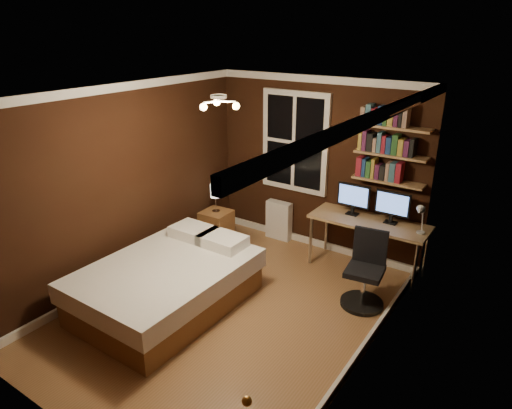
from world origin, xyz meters
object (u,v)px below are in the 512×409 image
Objects in this scene: desk at (369,225)px; desk_lamp at (421,219)px; nightstand at (217,227)px; monitor_right at (392,208)px; bed at (168,283)px; radiator at (279,220)px; office_chair at (365,278)px; monitor_left at (353,199)px; bedside_lamp at (216,198)px.

desk is 3.51× the size of desk_lamp.
monitor_right is at bearing 10.35° from nightstand.
nightstand is 2.61m from monitor_right.
radiator is (0.12, 2.30, 0.01)m from bed.
office_chair is at bearing 35.56° from bed.
office_chair is at bearing -9.29° from nightstand.
office_chair is (0.28, -0.78, -0.33)m from desk.
radiator is 2.03m from office_chair.
monitor_left is 1.02× the size of desk_lamp.
desk_lamp is at bearing -10.42° from monitor_left.
monitor_left is (1.35, 2.18, 0.65)m from bed.
desk is at bearing -7.56° from radiator.
desk is 0.73m from desk_lamp.
monitor_right is (2.46, 0.54, 0.69)m from nightstand.
monitor_right reaches higher than nightstand.
bed reaches higher than radiator.
bed is 3.11m from desk_lamp.
desk is 1.67× the size of office_chair.
nightstand is at bearing -167.60° from monitor_right.
radiator is at bearing 176.03° from monitor_right.
nightstand is 1.13× the size of monitor_right.
bed is at bearing -138.63° from desk_lamp.
bed reaches higher than nightstand.
nightstand is 1.16× the size of desk_lamp.
bed is 1.80m from bedside_lamp.
radiator is (0.71, 0.66, 0.05)m from nightstand.
radiator is at bearing 174.33° from monitor_left.
monitor_left reaches higher than bedside_lamp.
desk_lamp is at bearing -22.78° from monitor_right.
monitor_right is (1.75, -0.12, 0.65)m from radiator.
nightstand is 1.17× the size of bedside_lamp.
desk_lamp reaches higher than monitor_left.
radiator is 1.87m from monitor_right.
bedside_lamp is 2.25m from desk.
desk_lamp is at bearing 53.07° from office_chair.
monitor_left is at bearing 164.10° from desk.
bedside_lamp reaches higher than office_chair.
desk_lamp is at bearing 7.32° from bedside_lamp.
desk_lamp is (2.87, 0.37, 0.70)m from nightstand.
monitor_left is 0.95m from desk_lamp.
bed is 2.21× the size of office_chair.
desk_lamp reaches higher than office_chair.
desk_lamp reaches higher than bedside_lamp.
nightstand is 0.84× the size of radiator.
desk is 0.89m from office_chair.
desk_lamp is 1.00m from office_chair.
bed is at bearing -127.51° from desk.
desk is 0.39m from monitor_left.
desk is (1.50, -0.20, 0.37)m from radiator.
monitor_left is at bearing 13.58° from nightstand.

